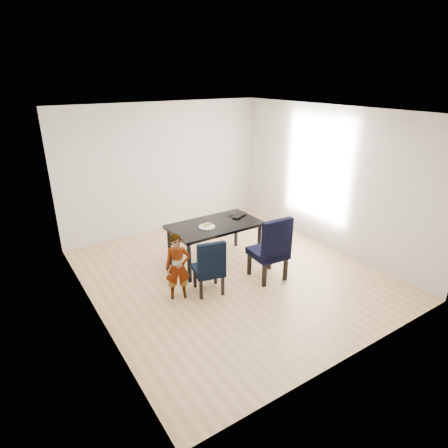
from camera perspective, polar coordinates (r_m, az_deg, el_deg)
floor at (r=6.53m, az=0.97°, el=-7.53°), size 4.50×5.00×0.01m
ceiling at (r=5.71m, az=1.15°, el=16.90°), size 4.50×5.00×0.01m
wall_back at (r=8.10m, az=-9.06°, el=8.40°), size 4.50×0.01×2.70m
wall_front at (r=4.30m, az=20.23°, el=-5.06°), size 4.50×0.01×2.70m
wall_left at (r=5.14m, az=-20.25°, el=-0.65°), size 0.01×5.00×2.70m
wall_right at (r=7.44m, az=15.68°, el=6.65°), size 0.01×5.00×2.70m
dining_table at (r=6.73m, az=-1.40°, el=-2.96°), size 1.60×0.90×0.75m
chair_left at (r=5.81m, az=-2.42°, el=-6.32°), size 0.53×0.55×0.91m
chair_right at (r=6.19m, az=6.72°, el=-3.55°), size 0.57×0.59×1.11m
child at (r=5.67m, az=-7.06°, el=-6.52°), size 0.45×0.37×1.04m
plate at (r=6.45m, az=-2.64°, el=-0.41°), size 0.28×0.28×0.02m
sandwich at (r=6.43m, az=-2.62°, el=-0.06°), size 0.18×0.13×0.07m
laptop at (r=6.98m, az=1.96°, el=1.44°), size 0.43×0.37×0.03m
cable_tangle at (r=6.93m, az=1.08°, el=1.21°), size 0.15×0.15×0.01m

